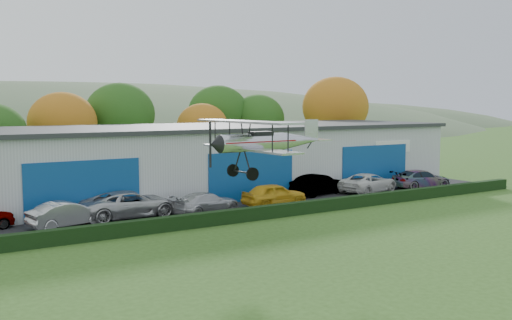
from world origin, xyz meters
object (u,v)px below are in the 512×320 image
car_4 (274,194)px  car_5 (318,184)px  car_3 (206,203)px  biplane (262,140)px  hangar (213,158)px  car_1 (68,214)px  car_7 (421,179)px  car_2 (131,204)px  car_6 (368,183)px

car_4 → car_5: bearing=-69.1°
car_3 → biplane: bearing=159.3°
car_3 → hangar: bearing=-41.7°
car_1 → car_7: (28.67, -0.24, 0.02)m
car_3 → car_4: size_ratio=1.01×
hangar → car_4: bearing=-88.6°
hangar → car_7: hangar is taller
biplane → car_2: bearing=104.6°
car_5 → car_6: size_ratio=0.90×
car_2 → car_6: bearing=-90.8°
car_3 → car_6: car_6 is taller
car_2 → car_5: bearing=-86.6°
car_1 → car_2: size_ratio=0.75×
car_2 → biplane: size_ratio=0.81×
car_1 → car_6: bearing=-102.2°
car_3 → car_6: size_ratio=0.86×
car_2 → car_3: car_2 is taller
car_4 → biplane: 11.89m
car_5 → car_7: car_5 is taller
car_4 → car_5: car_5 is taller
car_2 → car_6: size_ratio=1.10×
car_1 → car_2: bearing=-93.4°
car_2 → hangar: bearing=-52.6°
hangar → car_2: (-9.50, -7.24, -1.78)m
hangar → car_6: (9.88, -7.55, -1.86)m
car_7 → hangar: bearing=71.0°
hangar → car_4: size_ratio=8.84×
car_5 → car_6: 4.33m
car_3 → biplane: (-1.44, -8.92, 4.54)m
car_2 → car_1: bearing=99.7°
hangar → car_3: bearing=-120.1°
car_4 → hangar: bearing=0.2°
car_6 → car_5: bearing=60.8°
car_1 → car_3: car_1 is taller
car_1 → car_5: car_5 is taller
biplane → hangar: bearing=67.6°
car_6 → biplane: (-16.27, -9.90, 4.46)m
hangar → car_4: hangar is taller
car_1 → biplane: biplane is taller
car_6 → car_7: 5.39m
car_1 → car_2: (3.94, 0.67, 0.09)m
hangar → biplane: 18.76m
car_3 → car_5: bearing=-90.1°
biplane → car_4: bearing=51.0°
car_5 → car_6: car_5 is taller
car_1 → car_5: size_ratio=0.91×
car_6 → car_3: bearing=80.5°
car_1 → car_5: bearing=-98.4°
hangar → car_5: 8.74m
car_4 → car_7: (15.02, 0.46, -0.03)m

